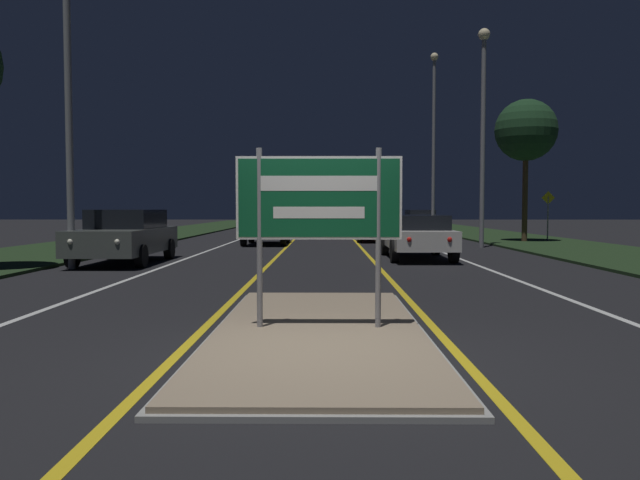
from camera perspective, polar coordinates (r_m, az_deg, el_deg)
The scene contains 22 objects.
ground_plane at distance 6.71m, azimuth -0.20°, elevation -10.39°, with size 160.00×160.00×0.00m, color black.
median_island at distance 7.67m, azimuth -0.10°, elevation -8.38°, with size 2.58×6.28×0.10m.
verge_left at distance 28.25m, azimuth -19.31°, elevation -0.31°, with size 5.00×100.00×0.08m.
verge_right at distance 28.19m, azimuth 20.03°, elevation -0.33°, with size 5.00×100.00×0.08m.
centre_line_yellow_left at distance 31.61m, azimuth -2.32°, elevation 0.11°, with size 0.12×70.00×0.01m.
centre_line_yellow_right at distance 31.60m, azimuth 3.05°, elevation 0.11°, with size 0.12×70.00×0.01m.
lane_line_white_left at distance 31.86m, azimuth -7.21°, elevation 0.11°, with size 0.12×70.00×0.01m.
lane_line_white_right at distance 31.83m, azimuth 7.95°, elevation 0.11°, with size 0.12×70.00×0.01m.
edge_line_white_left at distance 32.40m, azimuth -12.47°, elevation 0.11°, with size 0.10×70.00×0.01m.
edge_line_white_right at distance 32.36m, azimuth 13.22°, elevation 0.10°, with size 0.10×70.00×0.01m.
highway_sign at distance 7.52m, azimuth -0.10°, elevation 3.25°, with size 2.00×0.07×2.17m.
streetlight_right_near at distance 25.63m, azimuth 14.69°, elevation 11.05°, with size 0.46×0.46×8.53m.
streetlight_right_far at distance 36.21m, azimuth 10.36°, elevation 10.00°, with size 0.45×0.45×10.25m.
car_receding_0 at distance 19.25m, azimuth 8.86°, elevation 0.47°, with size 1.89×4.75×1.34m.
car_receding_1 at distance 29.38m, azimuth 5.19°, elevation 1.33°, with size 1.95×4.39×1.36m.
car_receding_2 at distance 38.05m, azimuth 9.06°, elevation 1.70°, with size 1.85×4.81×1.46m.
car_receding_3 at distance 50.47m, azimuth 3.53°, elevation 2.01°, with size 2.01×4.10×1.43m.
car_approaching_0 at distance 18.49m, azimuth -17.37°, elevation 0.41°, with size 2.01×4.77×1.51m.
car_approaching_1 at distance 26.93m, azimuth -4.90°, elevation 1.15°, with size 1.84×4.39×1.38m.
car_approaching_2 at distance 37.06m, azimuth -3.63°, elevation 1.67°, with size 1.90×4.66×1.40m.
warning_sign at distance 30.01m, azimuth 20.12°, elevation 2.52°, with size 0.60×0.06×2.24m.
roadside_palm_right at distance 29.49m, azimuth 18.32°, elevation 9.45°, with size 2.72×2.72×6.29m.
Camera 1 is at (0.08, -6.53, 1.54)m, focal length 35.00 mm.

